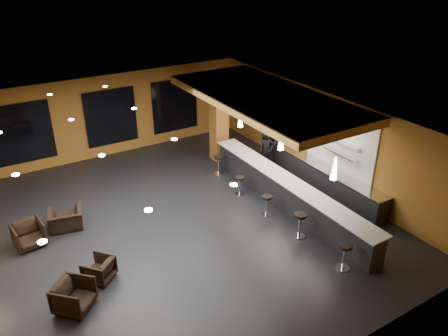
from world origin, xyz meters
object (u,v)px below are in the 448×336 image
staff_c (271,147)px  armchair_d (66,219)px  bar_counter (287,194)px  bar_stool_0 (345,253)px  armchair_c (29,234)px  pendant_1 (281,140)px  pendant_2 (240,118)px  armchair_a (74,296)px  bar_stool_1 (300,222)px  prep_counter (320,176)px  bar_stool_2 (267,203)px  column (219,120)px  bar_stool_4 (218,162)px  armchair_b (99,269)px  staff_b (268,148)px  pendant_0 (335,168)px  staff_a (266,152)px  bar_stool_3 (240,183)px

staff_c → armchair_d: (-8.49, -0.39, -0.42)m
armchair_d → bar_counter: bearing=170.5°
armchair_d → bar_stool_0: bearing=146.9°
bar_counter → armchair_c: bar_counter is taller
pendant_1 → pendant_2: size_ratio=1.00×
pendant_1 → staff_c: pendant_1 is taller
pendant_2 → bar_stool_0: 6.73m
armchair_a → bar_stool_0: bar_stool_0 is taller
bar_stool_0 → bar_stool_1: (-0.05, 1.84, 0.01)m
prep_counter → bar_stool_0: 4.79m
bar_stool_2 → armchair_a: bearing=-171.5°
bar_counter → column: column is taller
staff_c → bar_stool_2: staff_c is taller
bar_stool_1 → bar_stool_4: bar_stool_1 is taller
prep_counter → bar_stool_4: (-2.74, 2.91, 0.07)m
armchair_b → bar_stool_2: 5.81m
pendant_2 → bar_stool_0: (-0.73, -6.44, -1.84)m
armchair_b → bar_stool_1: bearing=127.3°
armchair_c → armchair_d: (1.17, 0.37, -0.05)m
bar_stool_4 → pendant_1: bearing=-75.6°
armchair_b → prep_counter: bearing=144.8°
prep_counter → staff_c: staff_c is taller
prep_counter → armchair_a: (-9.58, -1.56, -0.04)m
staff_b → bar_stool_4: staff_b is taller
pendant_2 → bar_stool_1: size_ratio=0.86×
pendant_1 → bar_stool_1: bearing=-110.6°
prep_counter → staff_b: bearing=105.8°
armchair_b → bar_stool_1: size_ratio=0.90×
bar_stool_1 → pendant_2: bearing=80.3°
armchair_c → armchair_d: armchair_c is taller
staff_c → prep_counter: bearing=-101.2°
pendant_0 → staff_a: bearing=78.5°
staff_c → bar_stool_0: bearing=-129.9°
bar_stool_4 → staff_c: bearing=-8.6°
armchair_c → bar_stool_3: armchair_c is taller
column → staff_c: (1.60, -1.55, -0.99)m
staff_c → bar_stool_1: bearing=-137.4°
bar_stool_1 → bar_stool_3: size_ratio=1.14×
pendant_0 → armchair_b: (-6.73, 1.69, -2.02)m
pendant_1 → bar_stool_4: pendant_1 is taller
armchair_c → bar_stool_2: bearing=-25.6°
bar_counter → armchair_d: size_ratio=7.63×
staff_c → bar_stool_1: staff_c is taller
staff_b → bar_stool_4: (-2.06, 0.48, -0.33)m
bar_stool_4 → pendant_0: bearing=-82.2°
armchair_a → bar_stool_1: (6.79, -0.53, 0.13)m
pendant_2 → bar_counter: bearing=-90.0°
armchair_b → pendant_1: bearing=146.3°
armchair_c → bar_stool_3: (7.14, -0.71, 0.06)m
column → armchair_d: bearing=-164.3°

